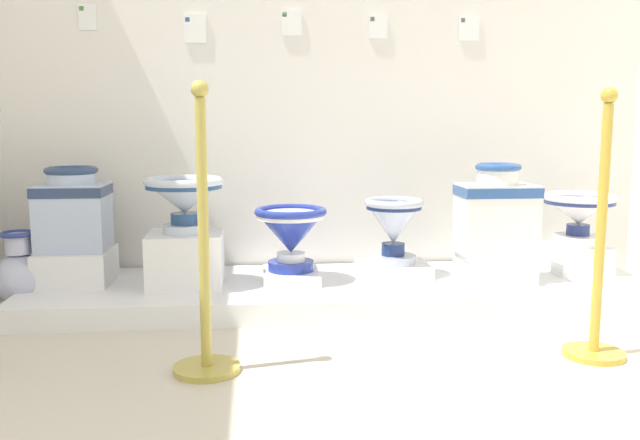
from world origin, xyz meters
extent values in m
cube|color=white|center=(1.81, 3.00, 1.49)|extent=(3.82, 0.06, 2.98)
cube|color=white|center=(1.81, 2.53, 0.06)|extent=(3.20, 0.84, 0.11)
cube|color=white|center=(0.45, 2.61, 0.20)|extent=(0.36, 0.37, 0.17)
cube|color=silver|center=(0.45, 2.61, 0.45)|extent=(0.34, 0.28, 0.34)
cube|color=navy|center=(0.45, 2.61, 0.59)|extent=(0.35, 0.29, 0.05)
cylinder|color=silver|center=(0.45, 2.61, 0.65)|extent=(0.24, 0.24, 0.07)
torus|color=navy|center=(0.45, 2.61, 0.69)|extent=(0.26, 0.26, 0.04)
cube|color=white|center=(1.02, 2.49, 0.25)|extent=(0.36, 0.34, 0.27)
cylinder|color=silver|center=(1.02, 2.49, 0.40)|extent=(0.22, 0.22, 0.05)
cylinder|color=navy|center=(1.02, 2.49, 0.45)|extent=(0.14, 0.14, 0.06)
cone|color=silver|center=(1.02, 2.49, 0.56)|extent=(0.38, 0.38, 0.16)
cylinder|color=navy|center=(1.02, 2.49, 0.62)|extent=(0.37, 0.37, 0.03)
torus|color=silver|center=(1.02, 2.49, 0.64)|extent=(0.39, 0.39, 0.04)
cylinder|color=navy|center=(1.02, 2.49, 0.63)|extent=(0.27, 0.27, 0.01)
cube|color=white|center=(1.55, 2.54, 0.14)|extent=(0.29, 0.34, 0.06)
cylinder|color=navy|center=(1.55, 2.54, 0.19)|extent=(0.24, 0.24, 0.05)
cylinder|color=white|center=(1.55, 2.54, 0.24)|extent=(0.15, 0.15, 0.04)
cone|color=navy|center=(1.55, 2.54, 0.37)|extent=(0.36, 0.36, 0.21)
cylinder|color=white|center=(1.55, 2.54, 0.46)|extent=(0.36, 0.36, 0.03)
torus|color=navy|center=(1.55, 2.54, 0.48)|extent=(0.37, 0.37, 0.04)
cylinder|color=white|center=(1.55, 2.54, 0.47)|extent=(0.25, 0.25, 0.01)
cube|color=white|center=(2.10, 2.62, 0.14)|extent=(0.38, 0.31, 0.07)
cylinder|color=silver|center=(2.10, 2.62, 0.20)|extent=(0.24, 0.24, 0.04)
cylinder|color=navy|center=(2.10, 2.62, 0.25)|extent=(0.12, 0.12, 0.07)
cone|color=silver|center=(2.10, 2.62, 0.40)|extent=(0.30, 0.30, 0.22)
cylinder|color=navy|center=(2.10, 2.62, 0.49)|extent=(0.29, 0.29, 0.03)
torus|color=silver|center=(2.10, 2.62, 0.51)|extent=(0.32, 0.32, 0.04)
cylinder|color=navy|center=(2.10, 2.62, 0.50)|extent=(0.21, 0.21, 0.01)
cube|color=white|center=(2.61, 2.46, 0.19)|extent=(0.35, 0.32, 0.15)
cube|color=white|center=(2.61, 2.46, 0.44)|extent=(0.39, 0.25, 0.35)
cube|color=#2C4F8F|center=(2.61, 2.46, 0.58)|extent=(0.39, 0.25, 0.05)
cylinder|color=white|center=(2.61, 2.46, 0.66)|extent=(0.21, 0.21, 0.09)
torus|color=#2C4F8F|center=(2.61, 2.46, 0.70)|extent=(0.23, 0.23, 0.04)
cube|color=white|center=(3.13, 2.63, 0.18)|extent=(0.29, 0.31, 0.15)
cylinder|color=white|center=(3.13, 2.63, 0.29)|extent=(0.25, 0.25, 0.06)
cylinder|color=navy|center=(3.13, 2.63, 0.34)|extent=(0.12, 0.12, 0.06)
cone|color=white|center=(3.13, 2.63, 0.45)|extent=(0.38, 0.38, 0.15)
cylinder|color=navy|center=(3.13, 2.63, 0.50)|extent=(0.37, 0.37, 0.03)
torus|color=white|center=(3.13, 2.63, 0.52)|extent=(0.39, 0.39, 0.04)
cylinder|color=navy|center=(3.13, 2.63, 0.52)|extent=(0.27, 0.27, 0.01)
cube|color=white|center=(0.49, 2.96, 1.49)|extent=(0.09, 0.01, 0.14)
cube|color=#5B9E4C|center=(0.46, 2.96, 1.53)|extent=(0.02, 0.01, 0.02)
cube|color=white|center=(1.05, 2.96, 1.44)|extent=(0.12, 0.01, 0.15)
cube|color=#386BAD|center=(1.02, 2.96, 1.48)|extent=(0.02, 0.01, 0.02)
cube|color=white|center=(1.58, 2.96, 1.47)|extent=(0.11, 0.01, 0.14)
cube|color=#5B9E4C|center=(1.54, 2.96, 1.52)|extent=(0.02, 0.01, 0.02)
cube|color=white|center=(2.07, 2.96, 1.46)|extent=(0.11, 0.01, 0.13)
cube|color=slate|center=(2.04, 2.96, 1.50)|extent=(0.02, 0.01, 0.02)
cube|color=white|center=(2.59, 2.96, 1.46)|extent=(0.12, 0.01, 0.14)
cube|color=slate|center=(2.55, 2.96, 1.50)|extent=(0.02, 0.01, 0.02)
cylinder|color=navy|center=(0.20, 2.52, 0.01)|extent=(0.15, 0.15, 0.03)
ellipsoid|color=silver|center=(0.20, 2.52, 0.16)|extent=(0.27, 0.27, 0.25)
cylinder|color=silver|center=(0.20, 2.52, 0.33)|extent=(0.12, 0.12, 0.10)
torus|color=navy|center=(0.20, 2.52, 0.38)|extent=(0.17, 0.17, 0.02)
cylinder|color=#B4A244|center=(1.18, 1.58, 0.01)|extent=(0.25, 0.25, 0.02)
cylinder|color=#B4A244|center=(1.18, 1.58, 0.52)|extent=(0.04, 0.04, 0.99)
sphere|color=#B4A244|center=(1.18, 1.58, 1.05)|extent=(0.06, 0.06, 0.06)
cylinder|color=gold|center=(2.72, 1.61, 0.01)|extent=(0.24, 0.24, 0.02)
cylinder|color=gold|center=(2.72, 1.61, 0.51)|extent=(0.04, 0.04, 0.98)
sphere|color=gold|center=(2.72, 1.61, 1.03)|extent=(0.06, 0.06, 0.06)
camera|label=1|loc=(1.39, -0.86, 0.93)|focal=37.61mm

